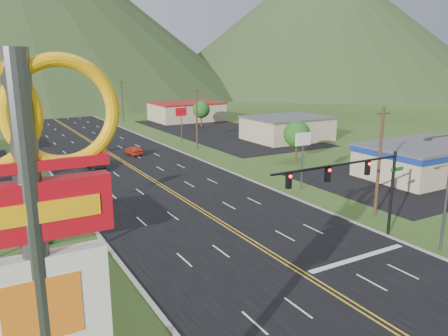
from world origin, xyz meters
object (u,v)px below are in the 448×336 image
streetlight_west (17,117)px  car_red_far (134,151)px  car_dark_mid (96,165)px  pylon_sign (36,255)px  streetlight_east (445,184)px  traffic_signal (357,178)px

streetlight_west → car_red_far: (14.59, -14.33, -4.52)m
streetlight_west → car_dark_mid: bearing=-71.6°
car_dark_mid → car_red_far: 10.26m
car_dark_mid → car_red_far: bearing=48.5°
pylon_sign → streetlight_east: 29.58m
pylon_sign → car_red_far: bearing=69.7°
pylon_sign → car_red_far: (19.91, 53.67, -8.64)m
car_dark_mid → traffic_signal: bearing=-67.0°
pylon_sign → streetlight_west: bearing=85.5°
streetlight_east → streetlight_west: same height
traffic_signal → streetlight_west: (-18.16, 56.00, -0.15)m
traffic_signal → car_red_far: (-3.58, 41.68, -4.67)m
streetlight_west → car_dark_mid: size_ratio=1.84×
car_red_far → streetlight_west: bearing=-48.2°
pylon_sign → streetlight_east: (28.18, 8.00, -4.12)m
traffic_signal → car_red_far: bearing=94.9°
pylon_sign → streetlight_west: pylon_sign is taller
pylon_sign → traffic_signal: 26.67m
car_dark_mid → car_red_far: size_ratio=1.23×
pylon_sign → car_dark_mid: pylon_sign is taller
pylon_sign → car_red_far: size_ratio=3.51×
streetlight_east → car_red_far: size_ratio=2.26×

